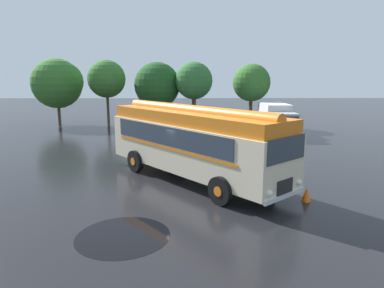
{
  "coord_description": "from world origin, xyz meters",
  "views": [
    {
      "loc": [
        -0.26,
        -15.53,
        4.77
      ],
      "look_at": [
        -0.08,
        1.36,
        1.4
      ],
      "focal_mm": 32.0,
      "sensor_mm": 36.0,
      "label": 1
    }
  ],
  "objects_px": {
    "car_near_left": "(143,125)",
    "traffic_cone": "(306,194)",
    "vintage_bus": "(193,140)",
    "car_mid_left": "(179,125)",
    "car_far_right": "(247,125)",
    "box_van": "(276,118)",
    "car_mid_right": "(216,125)"
  },
  "relations": [
    {
      "from": "car_far_right",
      "to": "car_mid_right",
      "type": "bearing_deg",
      "value": 174.94
    },
    {
      "from": "vintage_bus",
      "to": "car_near_left",
      "type": "distance_m",
      "value": 12.64
    },
    {
      "from": "car_near_left",
      "to": "traffic_cone",
      "type": "distance_m",
      "value": 16.97
    },
    {
      "from": "car_mid_left",
      "to": "box_van",
      "type": "height_order",
      "value": "box_van"
    },
    {
      "from": "car_far_right",
      "to": "car_mid_left",
      "type": "bearing_deg",
      "value": 176.09
    },
    {
      "from": "car_far_right",
      "to": "traffic_cone",
      "type": "xyz_separation_m",
      "value": [
        -0.17,
        -14.93,
        -0.57
      ]
    },
    {
      "from": "box_van",
      "to": "car_mid_right",
      "type": "bearing_deg",
      "value": -175.9
    },
    {
      "from": "car_near_left",
      "to": "traffic_cone",
      "type": "height_order",
      "value": "car_near_left"
    },
    {
      "from": "vintage_bus",
      "to": "box_van",
      "type": "height_order",
      "value": "vintage_bus"
    },
    {
      "from": "vintage_bus",
      "to": "traffic_cone",
      "type": "height_order",
      "value": "vintage_bus"
    },
    {
      "from": "car_mid_right",
      "to": "traffic_cone",
      "type": "distance_m",
      "value": 15.35
    },
    {
      "from": "car_mid_left",
      "to": "car_mid_right",
      "type": "xyz_separation_m",
      "value": [
        3.03,
        -0.16,
        0.0
      ]
    },
    {
      "from": "box_van",
      "to": "car_mid_left",
      "type": "bearing_deg",
      "value": -178.55
    },
    {
      "from": "car_far_right",
      "to": "box_van",
      "type": "xyz_separation_m",
      "value": [
        2.53,
        0.58,
        0.52
      ]
    },
    {
      "from": "vintage_bus",
      "to": "car_near_left",
      "type": "relative_size",
      "value": 2.11
    },
    {
      "from": "car_near_left",
      "to": "car_mid_left",
      "type": "height_order",
      "value": "same"
    },
    {
      "from": "box_van",
      "to": "car_far_right",
      "type": "bearing_deg",
      "value": -167.05
    },
    {
      "from": "car_mid_right",
      "to": "traffic_cone",
      "type": "bearing_deg",
      "value": -81.24
    },
    {
      "from": "car_near_left",
      "to": "traffic_cone",
      "type": "xyz_separation_m",
      "value": [
        8.22,
        -14.84,
        -0.57
      ]
    },
    {
      "from": "car_mid_right",
      "to": "car_near_left",
      "type": "bearing_deg",
      "value": -176.95
    },
    {
      "from": "car_near_left",
      "to": "vintage_bus",
      "type": "bearing_deg",
      "value": -72.25
    },
    {
      "from": "vintage_bus",
      "to": "car_mid_right",
      "type": "bearing_deg",
      "value": 80.58
    },
    {
      "from": "car_near_left",
      "to": "traffic_cone",
      "type": "bearing_deg",
      "value": -61.04
    },
    {
      "from": "vintage_bus",
      "to": "traffic_cone",
      "type": "xyz_separation_m",
      "value": [
        4.38,
        -2.85,
        -1.62
      ]
    },
    {
      "from": "car_near_left",
      "to": "car_far_right",
      "type": "relative_size",
      "value": 1.03
    },
    {
      "from": "vintage_bus",
      "to": "car_far_right",
      "type": "distance_m",
      "value": 12.95
    },
    {
      "from": "car_mid_left",
      "to": "traffic_cone",
      "type": "xyz_separation_m",
      "value": [
        5.36,
        -15.31,
        -0.57
      ]
    },
    {
      "from": "car_far_right",
      "to": "car_near_left",
      "type": "bearing_deg",
      "value": -179.37
    },
    {
      "from": "car_near_left",
      "to": "box_van",
      "type": "xyz_separation_m",
      "value": [
        10.92,
        0.67,
        0.52
      ]
    },
    {
      "from": "car_mid_left",
      "to": "car_far_right",
      "type": "bearing_deg",
      "value": -3.91
    },
    {
      "from": "vintage_bus",
      "to": "car_mid_left",
      "type": "relative_size",
      "value": 2.11
    },
    {
      "from": "car_mid_left",
      "to": "car_far_right",
      "type": "relative_size",
      "value": 1.02
    }
  ]
}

